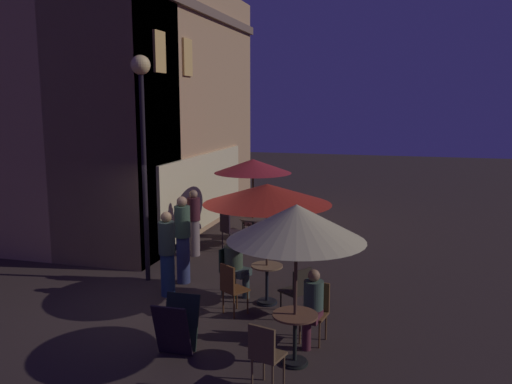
% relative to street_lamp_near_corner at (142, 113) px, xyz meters
% --- Properties ---
extents(ground_plane, '(60.00, 60.00, 0.00)m').
position_rel_street_lamp_near_corner_xyz_m(ground_plane, '(-1.10, -0.86, -3.56)').
color(ground_plane, '#302420').
extents(cafe_building, '(8.81, 7.15, 7.22)m').
position_rel_street_lamp_near_corner_xyz_m(cafe_building, '(3.45, 2.61, 0.04)').
color(cafe_building, tan).
rests_on(cafe_building, ground).
extents(street_lamp_near_corner, '(0.40, 0.40, 4.72)m').
position_rel_street_lamp_near_corner_xyz_m(street_lamp_near_corner, '(0.00, 0.00, 0.00)').
color(street_lamp_near_corner, black).
rests_on(street_lamp_near_corner, ground).
extents(menu_sandwich_board, '(0.63, 0.56, 0.84)m').
position_rel_street_lamp_near_corner_xyz_m(menu_sandwich_board, '(-2.93, -1.99, -3.13)').
color(menu_sandwich_board, black).
rests_on(menu_sandwich_board, ground).
extents(cafe_table_0, '(0.60, 0.60, 0.76)m').
position_rel_street_lamp_near_corner_xyz_m(cafe_table_0, '(-0.60, -2.80, -3.07)').
color(cafe_table_0, black).
rests_on(cafe_table_0, ground).
extents(cafe_table_1, '(0.73, 0.73, 0.74)m').
position_rel_street_lamp_near_corner_xyz_m(cafe_table_1, '(3.34, -1.40, -3.02)').
color(cafe_table_1, black).
rests_on(cafe_table_1, ground).
extents(cafe_table_2, '(0.66, 0.66, 0.77)m').
position_rel_street_lamp_near_corner_xyz_m(cafe_table_2, '(-2.78, -3.78, -3.03)').
color(cafe_table_2, black).
rests_on(cafe_table_2, ground).
extents(patio_umbrella_0, '(2.39, 2.39, 2.31)m').
position_rel_street_lamp_near_corner_xyz_m(patio_umbrella_0, '(-0.60, -2.80, -1.45)').
color(patio_umbrella_0, black).
rests_on(patio_umbrella_0, ground).
extents(patio_umbrella_1, '(2.04, 2.04, 2.32)m').
position_rel_street_lamp_near_corner_xyz_m(patio_umbrella_1, '(3.34, -1.40, -1.44)').
color(patio_umbrella_1, black).
rests_on(patio_umbrella_1, ground).
extents(patio_umbrella_2, '(1.97, 1.97, 2.38)m').
position_rel_street_lamp_near_corner_xyz_m(patio_umbrella_2, '(-2.78, -3.78, -1.45)').
color(patio_umbrella_2, black).
rests_on(patio_umbrella_2, ground).
extents(cafe_chair_0, '(0.54, 0.54, 0.95)m').
position_rel_street_lamp_near_corner_xyz_m(cafe_chair_0, '(-1.32, -2.33, -3.00)').
color(cafe_chair_0, '#5B3216').
rests_on(cafe_chair_0, ground).
extents(cafe_chair_1, '(0.60, 0.60, 0.91)m').
position_rel_street_lamp_near_corner_xyz_m(cafe_chair_1, '(-1.08, -3.50, -3.02)').
color(cafe_chair_1, black).
rests_on(cafe_chair_1, ground).
extents(cafe_chair_2, '(0.53, 0.53, 0.94)m').
position_rel_street_lamp_near_corner_xyz_m(cafe_chair_2, '(-0.30, -1.97, -2.99)').
color(cafe_chair_2, black).
rests_on(cafe_chair_2, ground).
extents(cafe_chair_3, '(0.57, 0.57, 0.87)m').
position_rel_street_lamp_near_corner_xyz_m(cafe_chair_3, '(4.14, -1.05, -3.03)').
color(cafe_chair_3, black).
rests_on(cafe_chair_3, ground).
extents(cafe_chair_4, '(0.57, 0.57, 1.01)m').
position_rel_street_lamp_near_corner_xyz_m(cafe_chair_4, '(2.69, -0.92, -2.96)').
color(cafe_chair_4, black).
rests_on(cafe_chair_4, ground).
extents(cafe_chair_5, '(0.47, 0.47, 0.95)m').
position_rel_street_lamp_near_corner_xyz_m(cafe_chair_5, '(-1.91, -3.94, -3.00)').
color(cafe_chair_5, brown).
rests_on(cafe_chair_5, ground).
extents(cafe_chair_6, '(0.48, 0.48, 0.94)m').
position_rel_street_lamp_near_corner_xyz_m(cafe_chair_6, '(-3.63, -3.55, -3.00)').
color(cafe_chair_6, brown).
rests_on(cafe_chair_6, ground).
extents(patron_seated_0, '(0.47, 0.55, 1.18)m').
position_rel_street_lamp_near_corner_xyz_m(patron_seated_0, '(-0.35, -2.10, -2.89)').
color(patron_seated_0, '#34413C').
rests_on(patron_seated_0, ground).
extents(patron_seated_1, '(0.53, 0.45, 1.22)m').
position_rel_street_lamp_near_corner_xyz_m(patron_seated_1, '(4.01, -1.11, -2.87)').
color(patron_seated_1, '#422126').
rests_on(patron_seated_1, ground).
extents(patron_seated_2, '(0.52, 0.37, 1.20)m').
position_rel_street_lamp_near_corner_xyz_m(patron_seated_2, '(-2.06, -3.91, -2.89)').
color(patron_seated_2, '#4E1F28').
rests_on(patron_seated_2, ground).
extents(patron_standing_3, '(0.32, 0.32, 1.66)m').
position_rel_street_lamp_near_corner_xyz_m(patron_standing_3, '(2.00, -0.26, -2.72)').
color(patron_standing_3, gray).
rests_on(patron_standing_3, ground).
extents(patron_standing_4, '(0.33, 0.33, 1.70)m').
position_rel_street_lamp_near_corner_xyz_m(patron_standing_4, '(-0.72, -0.81, -2.70)').
color(patron_standing_4, navy).
rests_on(patron_standing_4, ground).
extents(patron_standing_5, '(0.33, 0.33, 1.86)m').
position_rel_street_lamp_near_corner_xyz_m(patron_standing_5, '(0.06, -0.80, -2.61)').
color(patron_standing_5, navy).
rests_on(patron_standing_5, ground).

